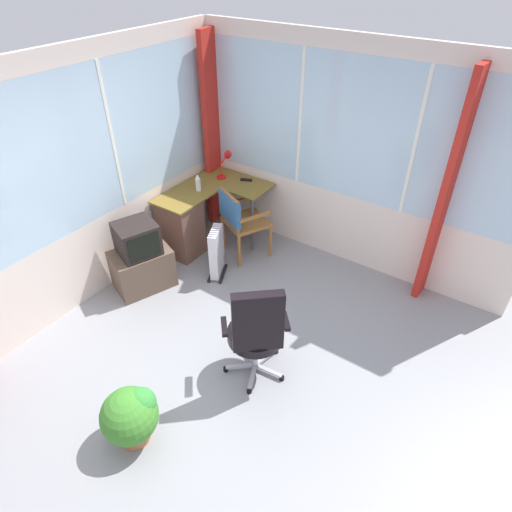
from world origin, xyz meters
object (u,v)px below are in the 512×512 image
desk_lamp (227,160)px  space_heater (217,251)px  potted_plant (131,415)px  desk (185,223)px  wooden_armchair (237,216)px  tv_remote (246,180)px  tv_on_stand (141,260)px  spray_bottle (198,183)px  office_chair (256,330)px

desk_lamp → space_heater: (-0.92, -0.51, -0.67)m
potted_plant → desk: bearing=32.3°
desk_lamp → wooden_armchair: (-0.48, -0.50, -0.41)m
desk → tv_remote: bearing=-24.4°
tv_on_stand → desk_lamp: bearing=-1.6°
tv_remote → spray_bottle: bearing=124.3°
wooden_armchair → potted_plant: wooden_armchair is taller
space_heater → potted_plant: space_heater is taller
desk_lamp → potted_plant: 3.33m
desk → office_chair: 2.21m
desk_lamp → tv_on_stand: desk_lamp is taller
space_heater → potted_plant: (-2.07, -0.79, -0.02)m
desk_lamp → wooden_armchair: desk_lamp is taller
desk → desk_lamp: (0.76, -0.10, 0.57)m
tv_on_stand → potted_plant: size_ratio=1.58×
space_heater → wooden_armchair: bearing=2.1°
desk_lamp → office_chair: size_ratio=0.32×
desk → spray_bottle: bearing=-7.2°
desk → wooden_armchair: 0.68m
desk → spray_bottle: (0.26, -0.03, 0.45)m
tv_on_stand → space_heater: bearing=-40.3°
tv_remote → office_chair: office_chair is taller
desk_lamp → spray_bottle: bearing=172.1°
desk_lamp → tv_remote: bearing=-81.1°
spray_bottle → space_heater: spray_bottle is taller
wooden_armchair → spray_bottle: bearing=92.6°
desk → wooden_armchair: size_ratio=1.40×
tv_remote → wooden_armchair: (-0.52, -0.24, -0.20)m
desk_lamp → tv_on_stand: 1.70m
tv_remote → office_chair: (-1.96, -1.50, -0.18)m
tv_remote → wooden_armchair: wooden_armchair is taller
desk → potted_plant: size_ratio=2.37×
tv_remote → office_chair: 2.48m
wooden_armchair → tv_on_stand: size_ratio=1.07×
spray_bottle → office_chair: 2.33m
tv_remote → office_chair: bearing=-167.1°
spray_bottle → wooden_armchair: 0.64m
desk → tv_remote: (0.80, -0.36, 0.36)m
tv_remote → potted_plant: 3.24m
office_chair → tv_on_stand: 1.86m
tv_remote → spray_bottle: size_ratio=0.69×
tv_remote → potted_plant: bearing=174.5°
tv_on_stand → space_heater: tv_on_stand is taller
wooden_armchair → space_heater: size_ratio=1.42×
spray_bottle → potted_plant: (-2.48, -1.38, -0.57)m
tv_remote → wooden_armchair: bearing=179.9°
wooden_armchair → space_heater: bearing=-177.9°
desk → office_chair: (-1.16, -1.87, 0.18)m
wooden_armchair → tv_on_stand: bearing=153.7°
tv_remote → tv_on_stand: bearing=144.8°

